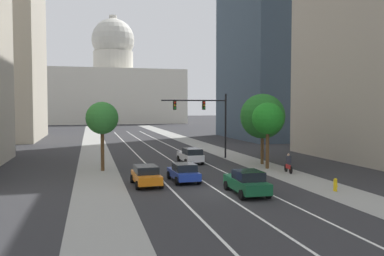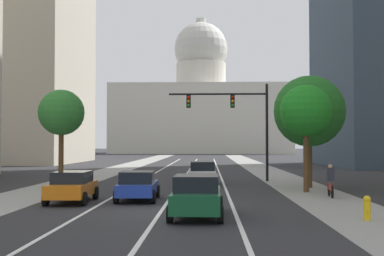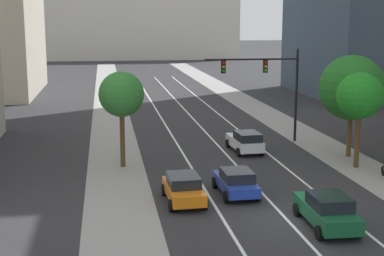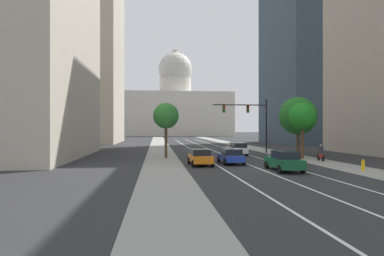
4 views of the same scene
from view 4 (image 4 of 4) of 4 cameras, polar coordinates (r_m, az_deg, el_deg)
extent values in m
plane|color=#2B2B2D|center=(66.60, 1.12, -2.92)|extent=(400.00, 400.00, 0.00)
cube|color=gray|center=(61.07, -5.64, -3.18)|extent=(3.67, 130.00, 0.01)
cube|color=gray|center=(63.22, 8.81, -3.07)|extent=(3.67, 130.00, 0.01)
cube|color=white|center=(51.38, -0.09, -3.78)|extent=(0.16, 90.00, 0.01)
cube|color=white|center=(51.78, 3.24, -3.75)|extent=(0.16, 90.00, 0.01)
cube|color=white|center=(52.36, 6.51, -3.70)|extent=(0.16, 90.00, 0.01)
cube|color=#B7AD99|center=(82.65, -18.64, 15.37)|extent=(17.28, 22.42, 50.62)
cube|color=#334251|center=(78.93, 19.68, 14.72)|extent=(15.74, 22.27, 46.91)
cube|color=beige|center=(147.44, -2.92, 2.34)|extent=(49.15, 22.68, 18.85)
cylinder|color=beige|center=(148.51, -2.92, 7.27)|extent=(14.04, 14.04, 6.69)
sphere|color=beige|center=(149.65, -2.92, 10.12)|extent=(15.08, 15.08, 15.08)
cylinder|color=beige|center=(150.99, -2.92, 12.65)|extent=(2.71, 2.71, 3.77)
cube|color=silver|center=(41.57, 7.73, -3.77)|extent=(1.91, 4.33, 0.68)
cube|color=black|center=(40.79, 8.05, -2.96)|extent=(1.67, 2.26, 0.58)
cylinder|color=black|center=(42.76, 6.08, -4.12)|extent=(0.25, 0.65, 0.64)
cylinder|color=black|center=(43.23, 8.28, -4.08)|extent=(0.25, 0.65, 0.64)
cylinder|color=black|center=(39.97, 7.15, -4.41)|extent=(0.25, 0.65, 0.64)
cylinder|color=black|center=(40.48, 9.49, -4.35)|extent=(0.25, 0.65, 0.64)
cube|color=orange|center=(29.83, 1.45, -5.32)|extent=(1.83, 4.06, 0.61)
cube|color=black|center=(29.81, 1.44, -4.21)|extent=(1.64, 2.19, 0.55)
cylinder|color=black|center=(31.07, -0.53, -5.67)|extent=(0.24, 0.65, 0.64)
cylinder|color=black|center=(31.34, 2.59, -5.62)|extent=(0.24, 0.65, 0.64)
cylinder|color=black|center=(28.39, 0.19, -6.21)|extent=(0.24, 0.65, 0.64)
cylinder|color=black|center=(28.68, 3.59, -6.15)|extent=(0.24, 0.65, 0.64)
cube|color=#1E389E|center=(31.28, 6.73, -5.12)|extent=(1.82, 4.07, 0.56)
cube|color=black|center=(30.93, 6.88, -4.13)|extent=(1.63, 1.95, 0.57)
cylinder|color=black|center=(32.43, 4.65, -5.43)|extent=(0.24, 0.65, 0.64)
cylinder|color=black|center=(32.84, 7.59, -5.37)|extent=(0.24, 0.65, 0.64)
cylinder|color=black|center=(29.77, 5.79, -5.92)|extent=(0.24, 0.65, 0.64)
cylinder|color=black|center=(30.22, 8.97, -5.83)|extent=(0.24, 0.65, 0.64)
cube|color=#14512D|center=(27.03, 15.62, -5.78)|extent=(1.87, 4.54, 0.70)
cube|color=black|center=(26.64, 15.89, -4.47)|extent=(1.67, 2.08, 0.59)
cylinder|color=black|center=(28.21, 12.82, -6.25)|extent=(0.23, 0.64, 0.64)
cylinder|color=black|center=(28.80, 16.20, -6.12)|extent=(0.23, 0.64, 0.64)
cylinder|color=black|center=(25.34, 14.96, -6.96)|extent=(0.23, 0.64, 0.64)
cylinder|color=black|center=(25.99, 18.66, -6.78)|extent=(0.23, 0.64, 0.64)
cylinder|color=black|center=(45.59, 12.77, 0.29)|extent=(0.20, 0.20, 7.25)
cylinder|color=black|center=(44.64, 8.32, 3.99)|extent=(7.31, 0.14, 0.14)
cube|color=black|center=(44.89, 9.68, 3.26)|extent=(0.32, 0.28, 0.96)
sphere|color=red|center=(44.77, 9.73, 3.66)|extent=(0.20, 0.20, 0.20)
sphere|color=orange|center=(44.75, 9.73, 3.28)|extent=(0.20, 0.20, 0.20)
sphere|color=green|center=(44.73, 9.73, 2.89)|extent=(0.20, 0.20, 0.20)
cube|color=black|center=(44.10, 5.55, 3.32)|extent=(0.32, 0.28, 0.96)
sphere|color=red|center=(43.98, 5.59, 3.72)|extent=(0.20, 0.20, 0.20)
sphere|color=orange|center=(43.96, 5.59, 3.33)|extent=(0.20, 0.20, 0.20)
sphere|color=green|center=(43.94, 5.59, 2.94)|extent=(0.20, 0.20, 0.20)
cylinder|color=yellow|center=(29.32, 27.57, -5.95)|extent=(0.26, 0.26, 0.70)
sphere|color=yellow|center=(29.28, 27.57, -5.12)|extent=(0.26, 0.26, 0.26)
cylinder|color=yellow|center=(29.19, 27.75, -5.91)|extent=(0.10, 0.12, 0.10)
cylinder|color=black|center=(35.79, 21.79, -4.91)|extent=(0.10, 0.66, 0.66)
cylinder|color=black|center=(36.75, 21.15, -4.78)|extent=(0.10, 0.66, 0.66)
cube|color=#A51919|center=(36.25, 21.47, -4.50)|extent=(0.14, 1.00, 0.36)
cube|color=#262833|center=(36.16, 21.50, -3.51)|extent=(0.38, 0.31, 0.64)
sphere|color=tan|center=(36.20, 21.46, -2.82)|extent=(0.22, 0.22, 0.22)
cylinder|color=#51381E|center=(41.29, 17.91, -2.44)|extent=(0.32, 0.32, 3.27)
sphere|color=#226823|center=(41.28, 17.91, 2.03)|extent=(4.51, 4.51, 4.51)
cylinder|color=#51381E|center=(37.33, -4.55, -2.32)|extent=(0.32, 0.32, 3.76)
sphere|color=#2E782E|center=(37.33, -4.55, 2.14)|extent=(2.92, 2.92, 2.92)
cylinder|color=#51381E|center=(38.33, 18.61, -2.33)|extent=(0.32, 0.32, 3.66)
sphere|color=#1F8221|center=(38.33, 18.61, 1.97)|extent=(2.98, 2.98, 2.98)
camera|label=1|loc=(2.41, -6.22, 79.94)|focal=37.47mm
camera|label=2|loc=(11.94, 54.62, -2.76)|focal=46.72mm
camera|label=3|loc=(6.22, -6.22, 75.37)|focal=52.31mm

